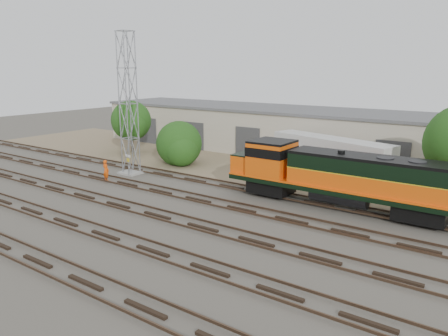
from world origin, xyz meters
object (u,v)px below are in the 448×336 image
Objects in this scene: locomotive at (336,176)px; semi_trailer at (333,153)px; signal_tower at (128,106)px; worker at (106,170)px.

locomotive is 1.40× the size of semi_trailer.
locomotive is at bearing 4.02° from signal_tower.
signal_tower reaches higher than semi_trailer.
semi_trailer is at bearing 29.65° from signal_tower.
worker is at bearing -125.52° from semi_trailer.
signal_tower reaches higher than worker.
semi_trailer is at bearing -137.23° from worker.
signal_tower is (-19.94, -1.40, 4.07)m from locomotive.
semi_trailer is at bearing 113.12° from locomotive.
semi_trailer is (-3.42, 8.01, -0.03)m from locomotive.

